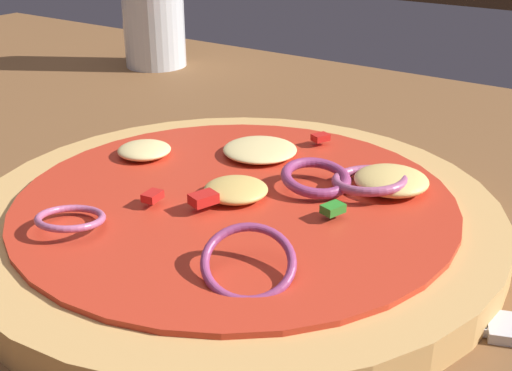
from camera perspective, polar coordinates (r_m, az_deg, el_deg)
dining_table at (r=0.37m, az=-7.60°, el=-6.37°), size 1.35×0.80×0.03m
pizza at (r=0.36m, az=-1.63°, el=-2.41°), size 0.29×0.29×0.04m
beer_glass at (r=0.71m, az=-9.08°, el=14.72°), size 0.06×0.06×0.12m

